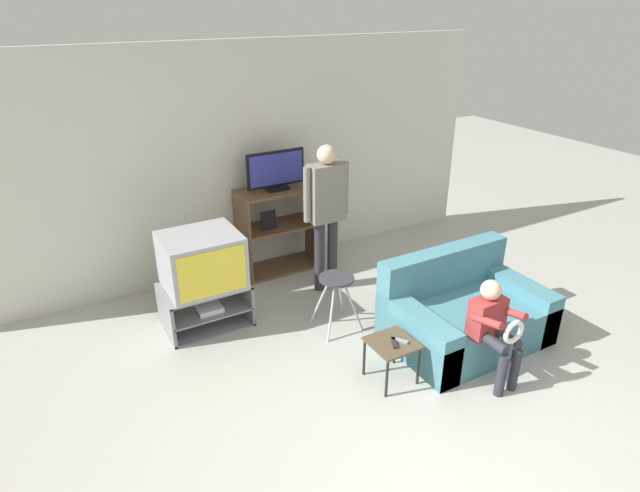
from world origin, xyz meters
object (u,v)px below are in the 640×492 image
person_standing_adult (326,205)px  television_main (202,260)px  television_flat (276,171)px  media_shelf (280,229)px  tv_stand (206,305)px  folding_stool (336,286)px  snack_table (392,348)px  person_seated_child (494,325)px  remote_control_white (400,341)px  couch (463,314)px  remote_control_black (394,343)px

person_standing_adult → television_main: bearing=-178.7°
television_flat → media_shelf: bearing=12.0°
tv_stand → media_shelf: 1.42m
tv_stand → television_main: 0.49m
television_flat → tv_stand: bearing=-147.8°
television_main → folding_stool: size_ratio=1.28×
snack_table → person_seated_child: person_seated_child is taller
television_flat → remote_control_white: 2.50m
media_shelf → person_standing_adult: 0.86m
snack_table → remote_control_white: bearing=-22.4°
remote_control_white → media_shelf: bearing=55.2°
snack_table → remote_control_white: remote_control_white is taller
couch → tv_stand: bearing=144.8°
television_flat → couch: 2.53m
television_main → media_shelf: media_shelf is taller
remote_control_white → person_seated_child: (0.68, -0.36, 0.14)m
person_standing_adult → person_seated_child: size_ratio=1.80×
snack_table → remote_control_white: size_ratio=2.64×
remote_control_white → person_standing_adult: person_standing_adult is taller
folding_stool → remote_control_white: bearing=-87.2°
person_standing_adult → snack_table: bearing=-101.1°
television_main → media_shelf: 1.38m
tv_stand → remote_control_black: size_ratio=5.73×
tv_stand → television_main: television_main is taller
media_shelf → television_main: bearing=-148.6°
couch → folding_stool: bearing=141.6°
folding_stool → person_standing_adult: bearing=67.0°
media_shelf → remote_control_black: size_ratio=7.03×
couch → person_standing_adult: (-0.64, 1.49, 0.73)m
remote_control_black → person_standing_adult: bearing=105.7°
tv_stand → couch: bearing=-35.2°
tv_stand → folding_stool: (1.09, -0.69, 0.25)m
person_seated_child → folding_stool: bearing=119.0°
media_shelf → remote_control_black: bearing=-92.3°
television_main → couch: size_ratio=0.50×
media_shelf → snack_table: size_ratio=2.66×
tv_stand → folding_stool: 1.32m
remote_control_black → person_seated_child: 0.83m
person_seated_child → television_main: bearing=131.9°
media_shelf → couch: bearing=-68.2°
folding_stool → person_seated_child: (0.72, -1.31, 0.08)m
television_main → remote_control_white: (1.13, -1.65, -0.31)m
remote_control_black → remote_control_white: same height
snack_table → remote_control_black: remote_control_black is taller
remote_control_black → remote_control_white: 0.06m
folding_stool → person_standing_adult: person_standing_adult is taller
folding_stool → snack_table: size_ratio=1.48×
couch → person_standing_adult: size_ratio=0.88×
tv_stand → person_standing_adult: 1.61m
person_seated_child → couch: bearing=67.8°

